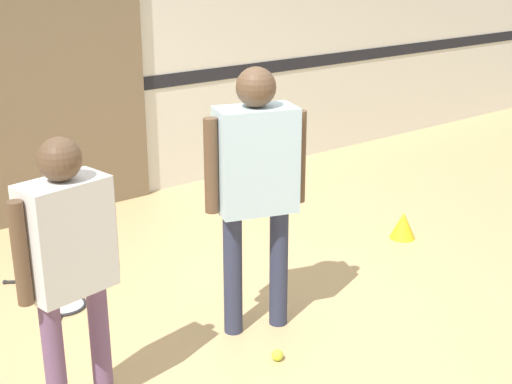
{
  "coord_description": "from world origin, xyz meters",
  "views": [
    {
      "loc": [
        -2.32,
        -3.15,
        2.22
      ],
      "look_at": [
        0.02,
        -0.14,
        0.87
      ],
      "focal_mm": 50.0,
      "sensor_mm": 36.0,
      "label": 1
    }
  ],
  "objects": [
    {
      "name": "ground_plane",
      "position": [
        0.0,
        0.0,
        0.0
      ],
      "size": [
        16.0,
        16.0,
        0.0
      ],
      "primitive_type": "plane",
      "color": "tan"
    },
    {
      "name": "racket_spare_on_floor",
      "position": [
        -0.8,
        0.8,
        0.01
      ],
      "size": [
        0.39,
        0.47,
        0.03
      ],
      "rotation": [
        0.0,
        0.0,
        4.11
      ],
      "color": "#28282D",
      "rests_on": "ground_plane"
    },
    {
      "name": "person_instructor",
      "position": [
        0.02,
        -0.14,
        0.98
      ],
      "size": [
        0.58,
        0.37,
        1.58
      ],
      "rotation": [
        0.0,
        0.0,
        -0.32
      ],
      "color": "#2D334C",
      "rests_on": "ground_plane"
    },
    {
      "name": "wall_back",
      "position": [
        0.0,
        2.45,
        1.6
      ],
      "size": [
        16.0,
        0.07,
        3.2
      ],
      "color": "silver",
      "rests_on": "ground_plane"
    },
    {
      "name": "person_student_left",
      "position": [
        -1.17,
        -0.27,
        0.88
      ],
      "size": [
        0.53,
        0.28,
        1.42
      ],
      "rotation": [
        0.0,
        0.0,
        0.17
      ],
      "color": "#6B4C70",
      "rests_on": "ground_plane"
    },
    {
      "name": "tennis_ball_by_spare_racket",
      "position": [
        -0.68,
        0.96,
        0.03
      ],
      "size": [
        0.07,
        0.07,
        0.07
      ],
      "primitive_type": "sphere",
      "color": "#CCE038",
      "rests_on": "ground_plane"
    },
    {
      "name": "tennis_ball_near_instructor",
      "position": [
        -0.11,
        -0.5,
        0.03
      ],
      "size": [
        0.07,
        0.07,
        0.07
      ],
      "primitive_type": "sphere",
      "color": "#CCE038",
      "rests_on": "ground_plane"
    },
    {
      "name": "training_cone",
      "position": [
        1.78,
        0.24,
        0.11
      ],
      "size": [
        0.2,
        0.2,
        0.21
      ],
      "color": "yellow",
      "rests_on": "ground_plane"
    },
    {
      "name": "racket_second_spare",
      "position": [
        -0.7,
        1.19,
        0.01
      ],
      "size": [
        0.52,
        0.42,
        0.03
      ],
      "rotation": [
        0.0,
        0.0,
        2.56
      ],
      "color": "red",
      "rests_on": "ground_plane"
    }
  ]
}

